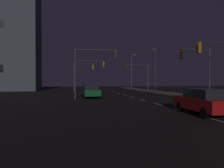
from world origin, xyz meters
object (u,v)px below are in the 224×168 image
(traffic_light_far_center, at_px, (218,58))
(traffic_light_overhead_east, at_px, (83,71))
(traffic_light_far_right, at_px, (197,63))
(traffic_light_mid_right, at_px, (138,71))
(car, at_px, (204,101))
(traffic_light_near_right, at_px, (93,62))
(street_lamp_mid_block, at_px, (132,69))
(street_lamp_far_end, at_px, (155,65))
(building_distant, at_px, (0,25))
(traffic_light_near_left, at_px, (88,69))
(car_oncoming, at_px, (90,91))

(traffic_light_far_center, xyz_separation_m, traffic_light_overhead_east, (-10.88, 20.85, -0.22))
(traffic_light_far_right, bearing_deg, traffic_light_overhead_east, 121.21)
(traffic_light_overhead_east, xyz_separation_m, traffic_light_mid_right, (10.34, 0.39, 0.05))
(car, height_order, traffic_light_far_center, traffic_light_far_center)
(traffic_light_near_right, bearing_deg, street_lamp_mid_block, 64.87)
(street_lamp_mid_block, bearing_deg, street_lamp_far_end, -86.77)
(street_lamp_mid_block, relative_size, building_distant, 0.31)
(traffic_light_near_right, distance_m, street_lamp_mid_block, 28.17)
(building_distant, bearing_deg, street_lamp_far_end, -20.13)
(traffic_light_mid_right, bearing_deg, traffic_light_far_right, -88.46)
(traffic_light_far_center, xyz_separation_m, traffic_light_mid_right, (-0.55, 21.24, -0.17))
(street_lamp_far_end, height_order, street_lamp_mid_block, street_lamp_mid_block)
(traffic_light_near_left, xyz_separation_m, building_distant, (-17.70, 11.70, 9.64))
(traffic_light_far_center, distance_m, traffic_light_near_right, 12.46)
(traffic_light_far_right, relative_size, building_distant, 0.19)
(traffic_light_near_left, distance_m, traffic_light_near_right, 12.12)
(traffic_light_far_center, height_order, traffic_light_near_right, traffic_light_near_right)
(traffic_light_far_right, xyz_separation_m, street_lamp_far_end, (2.41, 16.79, 1.16))
(traffic_light_mid_right, xyz_separation_m, traffic_light_near_right, (-9.78, -14.26, 0.26))
(car, relative_size, street_lamp_mid_block, 0.53)
(traffic_light_far_right, distance_m, building_distant, 40.44)
(traffic_light_far_center, relative_size, street_lamp_mid_block, 0.66)
(car_oncoming, relative_size, building_distant, 0.16)
(traffic_light_far_center, xyz_separation_m, building_distant, (-27.71, 30.79, 9.71))
(traffic_light_overhead_east, bearing_deg, car, -76.75)
(car_oncoming, bearing_deg, traffic_light_mid_right, 51.41)
(traffic_light_near_right, height_order, street_lamp_far_end, street_lamp_far_end)
(street_lamp_far_end, bearing_deg, traffic_light_far_center, -96.78)
(car, height_order, traffic_light_near_right, traffic_light_near_right)
(traffic_light_near_right, distance_m, building_distant, 31.02)
(car_oncoming, bearing_deg, traffic_light_near_left, 87.31)
(traffic_light_near_left, xyz_separation_m, traffic_light_mid_right, (9.47, 2.15, -0.24))
(traffic_light_near_left, distance_m, traffic_light_far_right, 18.94)
(building_distant, bearing_deg, traffic_light_near_left, -33.47)
(traffic_light_overhead_east, distance_m, traffic_light_mid_right, 10.34)
(traffic_light_mid_right, relative_size, building_distant, 0.19)
(traffic_light_far_right, xyz_separation_m, traffic_light_mid_right, (-0.49, 18.26, -0.04))
(car_oncoming, distance_m, traffic_light_far_center, 14.05)
(traffic_light_far_center, bearing_deg, traffic_light_far_right, 91.09)
(car_oncoming, relative_size, street_lamp_mid_block, 0.53)
(traffic_light_mid_right, height_order, traffic_light_near_right, traffic_light_near_right)
(street_lamp_far_end, bearing_deg, car, -106.10)
(traffic_light_near_right, relative_size, street_lamp_far_end, 0.70)
(car_oncoming, height_order, traffic_light_near_right, traffic_light_near_right)
(building_distant, bearing_deg, traffic_light_far_right, -45.16)
(car, bearing_deg, traffic_light_near_left, 102.23)
(traffic_light_overhead_east, bearing_deg, traffic_light_near_left, -63.72)
(car, height_order, traffic_light_mid_right, traffic_light_mid_right)
(car, distance_m, car_oncoming, 14.90)
(traffic_light_far_center, distance_m, traffic_light_near_left, 21.56)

